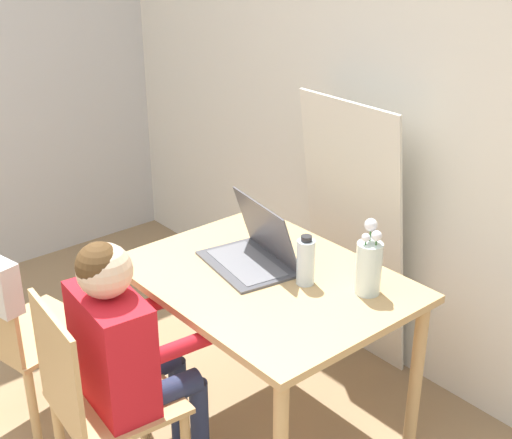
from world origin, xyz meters
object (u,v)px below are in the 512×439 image
person_seated (124,342)px  water_bottle (306,261)px  chair_occupied (99,404)px  chair_spare (5,310)px  laptop (254,250)px  flower_vase (369,265)px

person_seated → water_bottle: size_ratio=5.40×
chair_occupied → water_bottle: water_bottle is taller
chair_spare → laptop: size_ratio=2.08×
laptop → water_bottle: laptop is taller
chair_spare → flower_vase: bearing=-147.2°
chair_occupied → water_bottle: 0.88m
person_seated → laptop: (-0.03, 0.61, 0.14)m
chair_spare → chair_occupied: bearing=176.1°
laptop → water_bottle: (0.24, 0.04, 0.03)m
chair_occupied → laptop: bearing=-82.7°
person_seated → flower_vase: size_ratio=3.71×
flower_vase → water_bottle: size_ratio=1.46×
flower_vase → chair_spare: bearing=-135.4°
laptop → water_bottle: bearing=19.5°
flower_vase → laptop: bearing=-158.9°
chair_spare → laptop: 0.99m
person_seated → laptop: 0.63m
water_bottle → person_seated: bearing=-107.7°
person_seated → water_bottle: (0.21, 0.65, 0.17)m
chair_occupied → person_seated: person_seated is taller
flower_vase → water_bottle: (-0.19, -0.13, -0.02)m
person_seated → flower_vase: 0.89m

